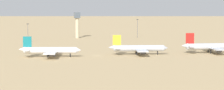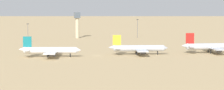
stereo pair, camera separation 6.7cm
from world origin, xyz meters
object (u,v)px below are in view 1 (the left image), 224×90
at_px(parked_jet_red_5, 211,47).
at_px(light_pole_mid, 28,31).
at_px(light_pole_west, 137,27).
at_px(control_tower, 77,23).
at_px(parked_jet_teal_3, 50,50).
at_px(parked_jet_yellow_4, 138,48).

height_order(parked_jet_red_5, light_pole_mid, light_pole_mid).
xyz_separation_m(parked_jet_red_5, light_pole_mid, (-111.11, 100.59, 4.31)).
bearing_deg(light_pole_west, control_tower, 175.44).
bearing_deg(parked_jet_teal_3, light_pole_west, 67.42).
bearing_deg(parked_jet_teal_3, light_pole_mid, 105.98).
bearing_deg(control_tower, parked_jet_yellow_4, -80.44).
bearing_deg(light_pole_mid, parked_jet_yellow_4, -57.42).
distance_m(parked_jet_teal_3, control_tower, 140.51).
bearing_deg(control_tower, parked_jet_teal_3, -102.30).
height_order(parked_jet_red_5, control_tower, control_tower).
distance_m(parked_jet_red_5, light_pole_west, 130.57).
height_order(parked_jet_teal_3, control_tower, control_tower).
relative_size(parked_jet_yellow_4, light_pole_west, 2.22).
bearing_deg(parked_jet_teal_3, control_tower, 86.94).
xyz_separation_m(parked_jet_red_5, light_pole_west, (-16.44, 129.43, 5.22)).
relative_size(parked_jet_teal_3, parked_jet_yellow_4, 1.00).
height_order(control_tower, light_pole_mid, control_tower).
xyz_separation_m(parked_jet_yellow_4, light_pole_west, (29.88, 130.23, 5.44)).
xyz_separation_m(parked_jet_red_5, control_tower, (-68.97, 133.62, 9.34)).
xyz_separation_m(parked_jet_teal_3, parked_jet_yellow_4, (52.51, 2.55, -0.00)).
relative_size(parked_jet_teal_3, control_tower, 1.61).
distance_m(parked_jet_yellow_4, control_tower, 136.65).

